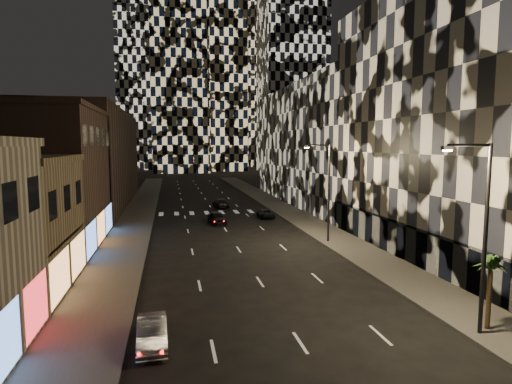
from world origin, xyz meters
name	(u,v)px	position (x,y,z in m)	size (l,w,h in m)	color
sidewalk_left	(138,214)	(-10.00, 50.00, 0.07)	(4.00, 120.00, 0.15)	#47443F
sidewalk_right	(286,210)	(10.00, 50.00, 0.07)	(4.00, 120.00, 0.15)	#47443F
curb_left	(154,214)	(-7.90, 50.00, 0.07)	(0.20, 120.00, 0.15)	#4C4C47
curb_right	(271,210)	(7.90, 50.00, 0.07)	(0.20, 120.00, 0.15)	#4C4C47
retail_brown	(40,180)	(-17.00, 33.50, 6.00)	(10.00, 15.00, 12.00)	#463128
retail_filler_left	(92,159)	(-17.00, 60.00, 7.00)	(10.00, 40.00, 14.00)	#463128
midrise_right	(484,122)	(20.00, 24.50, 11.00)	(16.00, 25.00, 22.00)	#232326
midrise_base	(395,238)	(12.30, 24.50, 1.50)	(0.60, 25.00, 3.00)	#383838
midrise_filler_right	(336,145)	(20.00, 57.00, 9.00)	(16.00, 40.00, 18.00)	#232326
tower_right_mid	(292,21)	(35.00, 135.00, 50.00)	(20.00, 20.00, 100.00)	black
tower_left_back	(150,9)	(-12.00, 165.00, 60.00)	(24.00, 24.00, 120.00)	black
tower_center_low	(179,27)	(-2.00, 140.00, 47.50)	(18.00, 18.00, 95.00)	black
streetlight_near	(481,226)	(8.35, 10.00, 5.35)	(2.55, 0.25, 9.00)	black
streetlight_far	(326,186)	(8.35, 30.00, 5.35)	(2.55, 0.25, 9.00)	black
car_silver_parked	(152,333)	(-6.66, 12.04, 0.62)	(1.31, 3.75, 1.24)	gray
car_dark_midlane	(217,218)	(-0.50, 41.63, 0.70)	(1.66, 4.12, 1.40)	black
car_dark_oncoming	(221,203)	(1.41, 54.44, 0.66)	(1.85, 4.55, 1.32)	black
car_dark_rightlane	(266,214)	(5.85, 44.25, 0.53)	(1.76, 3.83, 1.06)	black
palm_tree	(491,268)	(9.32, 10.37, 3.16)	(1.85, 1.85, 3.65)	#47331E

